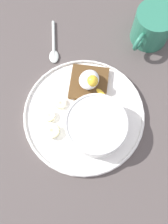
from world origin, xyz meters
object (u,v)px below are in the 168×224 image
toast_slice (89,83)px  spoon (54,47)px  oatmeal_bowl (96,126)px  poached_egg (90,80)px  coffee_mug (152,26)px  banana_slice_back (52,131)px  banana_slice_left (60,103)px  banana_slice_front (49,116)px

toast_slice → spoon: size_ratio=1.09×
oatmeal_bowl → poached_egg: bearing=-140.3°
toast_slice → coffee_mug: coffee_mug is taller
poached_egg → coffee_mug: (-20.02, 5.18, 0.55)cm
banana_slice_back → coffee_mug: (-34.19, 6.16, 2.66)cm
oatmeal_bowl → banana_slice_left: 10.24cm
poached_egg → coffee_mug: bearing=165.5°
toast_slice → banana_slice_front: 12.09cm
coffee_mug → oatmeal_bowl: bearing=3.5°
oatmeal_bowl → banana_slice_front: oatmeal_bowl is taller
banana_slice_front → coffee_mug: coffee_mug is taller
oatmeal_bowl → coffee_mug: 28.38cm
banana_slice_left → poached_egg: bearing=158.1°
banana_slice_left → coffee_mug: size_ratio=0.26×
toast_slice → banana_slice_left: (7.77, -2.85, -0.17)cm
banana_slice_front → coffee_mug: 32.91cm
toast_slice → spoon: (-4.10, -13.24, -1.31)cm
spoon → banana_slice_left: bearing=41.2°
oatmeal_bowl → poached_egg: size_ratio=1.80×
oatmeal_bowl → spoon: (-12.46, -20.38, -3.30)cm
banana_slice_front → banana_slice_back: 3.65cm
toast_slice → poached_egg: poached_egg is taller
poached_egg → banana_slice_left: size_ratio=2.22×
oatmeal_bowl → banana_slice_back: (5.87, -7.87, -1.87)cm
banana_slice_back → toast_slice: bearing=177.1°
banana_slice_back → coffee_mug: bearing=169.8°
banana_slice_front → spoon: bearing=-147.7°
toast_slice → spoon: 13.92cm
poached_egg → coffee_mug: size_ratio=0.58×
toast_slice → banana_slice_front: same height
toast_slice → banana_slice_left: bearing=-20.2°
oatmeal_bowl → poached_egg: (-8.30, -6.89, 0.24)cm
toast_slice → banana_slice_back: size_ratio=3.14×
oatmeal_bowl → banana_slice_front: 11.14cm
toast_slice → banana_slice_front: (11.63, -3.29, -0.11)cm
poached_egg → banana_slice_back: bearing=-4.0°
banana_slice_left → banana_slice_front: bearing=-6.5°
banana_slice_front → banana_slice_left: same height
oatmeal_bowl → spoon: oatmeal_bowl is taller
banana_slice_left → spoon: size_ratio=0.31×
poached_egg → spoon: 14.55cm
toast_slice → poached_egg: bearing=78.4°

